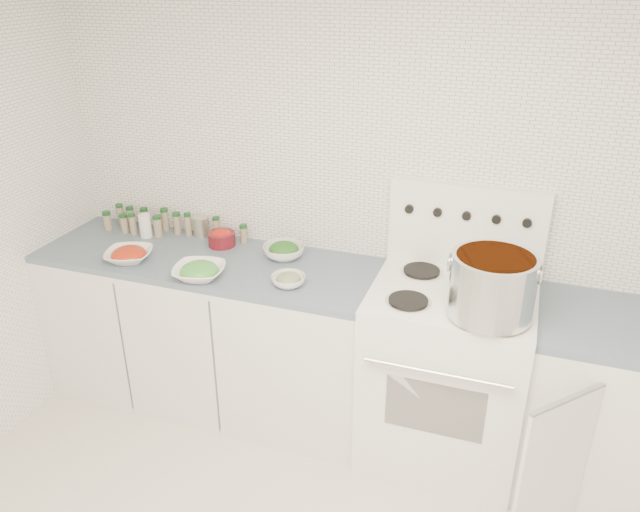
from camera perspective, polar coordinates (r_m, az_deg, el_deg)
The scene contains 13 objects.
room_walls at distance 1.79m, azimuth -6.94°, elevation -0.35°, with size 3.54×3.04×2.52m.
counter_left at distance 3.59m, azimuth -9.79°, elevation -6.68°, with size 1.85×0.62×0.90m.
stove at distance 3.21m, azimuth 11.42°, elevation -10.03°, with size 0.76×0.70×1.36m.
counter_right at distance 3.28m, azimuth 26.00°, elevation -12.63°, with size 0.89×0.92×0.90m.
stock_pot at distance 2.74m, azimuth 15.49°, elevation -2.44°, with size 0.38×0.36×0.28m.
bowl_tomato at distance 3.42m, azimuth -17.08°, elevation 0.11°, with size 0.30×0.30×0.08m.
bowl_snowpea at distance 3.15m, azimuth -10.99°, elevation -1.37°, with size 0.30×0.30×0.08m.
bowl_broccoli at distance 3.31m, azimuth -3.33°, elevation 0.50°, with size 0.24×0.24×0.09m.
bowl_zucchini at distance 3.03m, azimuth -2.91°, elevation -2.18°, with size 0.20×0.20×0.07m.
bowl_pepper at distance 3.49m, azimuth -8.99°, elevation 1.67°, with size 0.15×0.15×0.09m.
salt_canister at distance 3.69m, azimuth -15.68°, elevation 2.68°, with size 0.07×0.07×0.14m, color white.
tin_can at distance 3.63m, azimuth -10.81°, elevation 2.67°, with size 0.09×0.09×0.11m, color #B0AC95.
spice_cluster at distance 3.74m, azimuth -14.78°, elevation 3.01°, with size 0.88×0.16×0.14m.
Camera 1 is at (0.73, -1.44, 2.33)m, focal length 35.00 mm.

